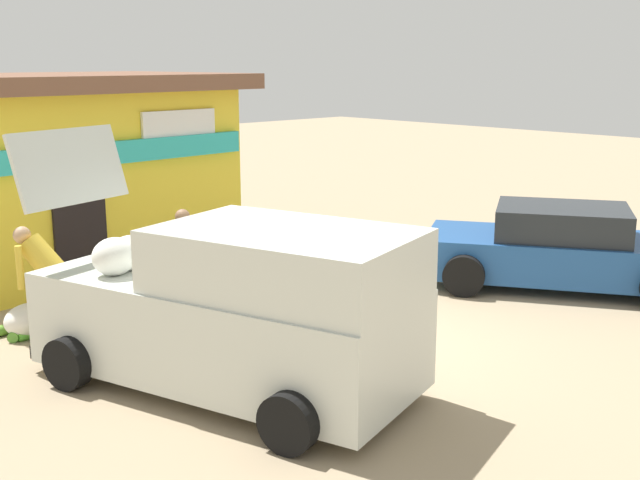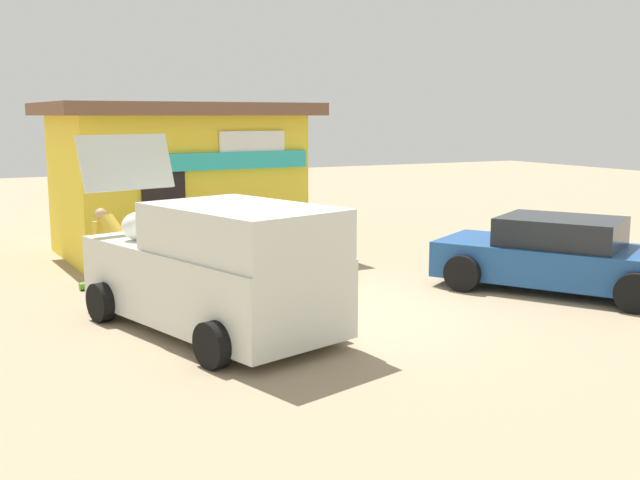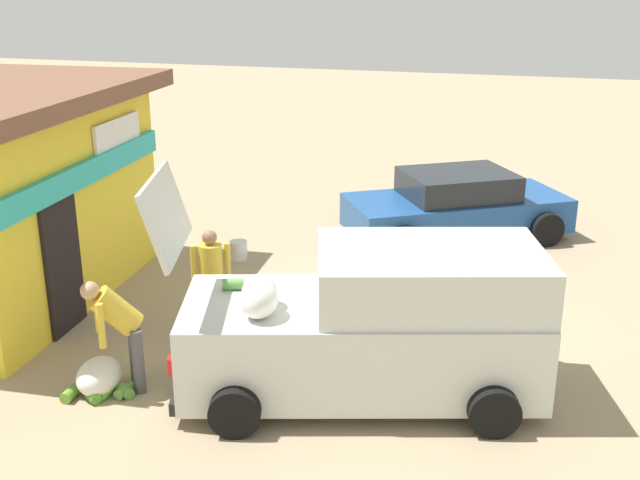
# 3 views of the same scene
# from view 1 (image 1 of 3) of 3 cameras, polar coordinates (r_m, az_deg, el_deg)

# --- Properties ---
(ground_plane) EXTENTS (60.00, 60.00, 0.00)m
(ground_plane) POSITION_cam_1_polar(r_m,az_deg,el_deg) (10.66, 1.19, -7.04)
(ground_plane) COLOR #9E896B
(storefront_bar) EXTENTS (5.84, 4.46, 3.38)m
(storefront_bar) POSITION_cam_1_polar(r_m,az_deg,el_deg) (14.83, -17.43, 4.91)
(storefront_bar) COLOR yellow
(storefront_bar) RESTS_ON ground_plane
(delivery_van) EXTENTS (3.05, 4.92, 2.80)m
(delivery_van) POSITION_cam_1_polar(r_m,az_deg,el_deg) (8.83, -5.96, -4.94)
(delivery_van) COLOR silver
(delivery_van) RESTS_ON ground_plane
(parked_sedan) EXTENTS (3.76, 4.57, 1.32)m
(parked_sedan) POSITION_cam_1_polar(r_m,az_deg,el_deg) (13.45, 16.84, -0.61)
(parked_sedan) COLOR #1E4C8C
(parked_sedan) RESTS_ON ground_plane
(vendor_standing) EXTENTS (0.46, 0.51, 1.56)m
(vendor_standing) POSITION_cam_1_polar(r_m,az_deg,el_deg) (11.52, -9.73, -1.04)
(vendor_standing) COLOR #4C4C51
(vendor_standing) RESTS_ON ground_plane
(customer_bending) EXTENTS (0.69, 0.73, 1.50)m
(customer_bending) POSITION_cam_1_polar(r_m,az_deg,el_deg) (11.03, -19.05, -2.15)
(customer_bending) COLOR #4C4C51
(customer_bending) RESTS_ON ground_plane
(unloaded_banana_pile) EXTENTS (0.76, 0.85, 0.45)m
(unloaded_banana_pile) POSITION_cam_1_polar(r_m,az_deg,el_deg) (11.35, -20.14, -5.52)
(unloaded_banana_pile) COLOR silver
(unloaded_banana_pile) RESTS_ON ground_plane
(paint_bucket) EXTENTS (0.32, 0.32, 0.34)m
(paint_bucket) POSITION_cam_1_polar(r_m,az_deg,el_deg) (14.01, -1.43, -1.46)
(paint_bucket) COLOR silver
(paint_bucket) RESTS_ON ground_plane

